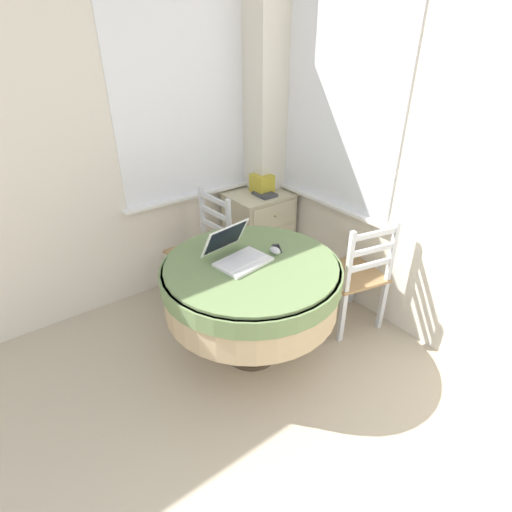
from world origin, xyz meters
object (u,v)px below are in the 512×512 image
laptop (237,253)px  corner_cabinet (259,231)px  dining_chair_near_back_window (203,250)px  dining_chair_near_right_window (355,276)px  computer_mouse (275,251)px  book_on_cabinet (265,194)px  cell_phone (277,248)px  round_dining_table (251,283)px  storage_box (262,183)px

laptop → corner_cabinet: (0.81, 0.83, -0.41)m
dining_chair_near_back_window → dining_chair_near_right_window: same height
computer_mouse → dining_chair_near_back_window: dining_chair_near_back_window is taller
book_on_cabinet → dining_chair_near_back_window: bearing=-178.0°
dining_chair_near_right_window → dining_chair_near_back_window: bearing=124.2°
cell_phone → book_on_cabinet: size_ratio=0.63×
round_dining_table → book_on_cabinet: bearing=47.7°
cell_phone → dining_chair_near_back_window: (-0.12, 0.78, -0.31)m
laptop → dining_chair_near_right_window: 0.95m
laptop → corner_cabinet: size_ratio=0.50×
computer_mouse → dining_chair_near_right_window: bearing=-17.1°
cell_phone → storage_box: size_ratio=0.70×
dining_chair_near_right_window → corner_cabinet: bearing=91.8°
laptop → dining_chair_near_back_window: laptop is taller
corner_cabinet → book_on_cabinet: book_on_cabinet is taller
cell_phone → dining_chair_near_back_window: size_ratio=0.14×
dining_chair_near_back_window → dining_chair_near_right_window: (0.68, -1.00, 0.00)m
computer_mouse → round_dining_table: bearing=-179.0°
laptop → book_on_cabinet: 1.11m
laptop → storage_box: bearing=44.8°
dining_chair_near_back_window → computer_mouse: bearing=-84.8°
dining_chair_near_right_window → computer_mouse: bearing=162.9°
computer_mouse → book_on_cabinet: computer_mouse is taller
dining_chair_near_right_window → book_on_cabinet: dining_chair_near_right_window is taller
computer_mouse → dining_chair_near_back_window: size_ratio=0.10×
computer_mouse → cell_phone: (0.05, 0.04, -0.02)m
dining_chair_near_right_window → corner_cabinet: (-0.04, 1.10, -0.06)m
dining_chair_near_right_window → cell_phone: bearing=158.0°
laptop → storage_box: (0.85, 0.84, 0.04)m
dining_chair_near_back_window → book_on_cabinet: (0.65, 0.02, 0.32)m
dining_chair_near_back_window → book_on_cabinet: 0.73m
computer_mouse → storage_box: bearing=56.6°
cell_phone → laptop: bearing=172.0°
round_dining_table → computer_mouse: size_ratio=13.38×
dining_chair_near_right_window → book_on_cabinet: size_ratio=4.66×
round_dining_table → cell_phone: (0.24, 0.04, 0.15)m
corner_cabinet → round_dining_table: bearing=-129.7°
laptop → cell_phone: (0.29, -0.04, -0.04)m
computer_mouse → dining_chair_near_back_window: bearing=95.2°
round_dining_table → laptop: 0.21m
cell_phone → dining_chair_near_right_window: bearing=-22.0°
round_dining_table → book_on_cabinet: size_ratio=5.95×
computer_mouse → book_on_cabinet: 1.02m
laptop → round_dining_table: bearing=-59.6°
computer_mouse → cell_phone: bearing=39.3°
dining_chair_near_back_window → book_on_cabinet: size_ratio=4.66×
laptop → dining_chair_near_back_window: bearing=77.3°
dining_chair_near_right_window → book_on_cabinet: 1.07m
computer_mouse → dining_chair_near_back_window: 0.88m
dining_chair_near_back_window → book_on_cabinet: bearing=2.0°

